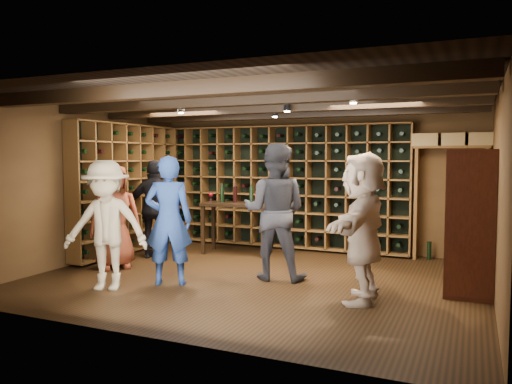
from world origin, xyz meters
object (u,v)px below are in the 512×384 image
at_px(man_blue_shirt, 169,220).
at_px(guest_khaki, 106,225).
at_px(man_grey_suit, 275,212).
at_px(guest_red_floral, 115,216).
at_px(guest_woman_black, 155,209).
at_px(display_cabinet, 470,226).
at_px(tasting_table, 237,209).
at_px(guest_beige, 363,227).

xyz_separation_m(man_blue_shirt, guest_khaki, (-0.59, -0.54, -0.03)).
relative_size(man_grey_suit, guest_red_floral, 1.18).
bearing_deg(man_blue_shirt, guest_red_floral, -45.87).
bearing_deg(man_grey_suit, guest_woman_black, -21.38).
height_order(display_cabinet, man_blue_shirt, display_cabinet).
bearing_deg(guest_woman_black, man_grey_suit, 140.04).
height_order(man_blue_shirt, guest_woman_black, man_blue_shirt).
bearing_deg(guest_khaki, man_blue_shirt, 21.02).
relative_size(guest_khaki, tasting_table, 1.33).
bearing_deg(guest_khaki, tasting_table, 58.87).
bearing_deg(man_blue_shirt, guest_woman_black, -74.40).
distance_m(guest_beige, tasting_table, 3.31).
height_order(guest_woman_black, guest_khaki, guest_khaki).
height_order(man_blue_shirt, guest_red_floral, man_blue_shirt).
relative_size(display_cabinet, guest_red_floral, 1.10).
bearing_deg(guest_red_floral, guest_beige, -51.15).
xyz_separation_m(display_cabinet, guest_beige, (-1.14, -0.71, 0.02)).
xyz_separation_m(guest_red_floral, guest_khaki, (0.71, -1.03, 0.03)).
bearing_deg(display_cabinet, man_grey_suit, -177.60).
bearing_deg(guest_khaki, man_grey_suit, 16.76).
height_order(guest_khaki, guest_beige, guest_beige).
bearing_deg(guest_woman_black, guest_khaki, 80.97).
xyz_separation_m(guest_woman_black, tasting_table, (1.10, 0.87, -0.03)).
relative_size(man_grey_suit, guest_woman_black, 1.14).
bearing_deg(man_grey_suit, guest_red_floral, 0.00).
bearing_deg(guest_red_floral, tasting_table, 8.80).
bearing_deg(guest_khaki, display_cabinet, -2.06).
bearing_deg(man_blue_shirt, tasting_table, -112.25).
height_order(guest_khaki, tasting_table, guest_khaki).
bearing_deg(man_blue_shirt, display_cabinet, 169.74).
bearing_deg(guest_beige, guest_woman_black, -109.43).
relative_size(guest_beige, tasting_table, 1.40).
bearing_deg(tasting_table, guest_beige, -44.72).
height_order(guest_beige, tasting_table, guest_beige).
relative_size(man_grey_suit, tasting_table, 1.51).
distance_m(guest_red_floral, guest_woman_black, 0.92).
distance_m(man_grey_suit, guest_woman_black, 2.45).
relative_size(display_cabinet, guest_woman_black, 1.07).
xyz_separation_m(guest_red_floral, guest_beige, (3.81, -0.25, 0.08)).
xyz_separation_m(man_grey_suit, guest_woman_black, (-2.38, 0.56, -0.12)).
height_order(display_cabinet, guest_red_floral, display_cabinet).
height_order(man_blue_shirt, guest_khaki, man_blue_shirt).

